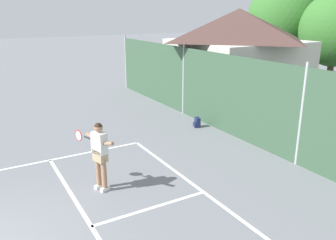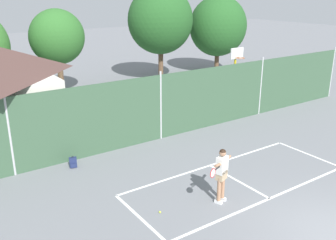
{
  "view_description": "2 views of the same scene",
  "coord_description": "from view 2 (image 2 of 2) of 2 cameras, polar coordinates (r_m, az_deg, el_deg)",
  "views": [
    {
      "loc": [
        6.51,
        0.66,
        4.52
      ],
      "look_at": [
        -1.58,
        5.34,
        1.57
      ],
      "focal_mm": 37.03,
      "sensor_mm": 36.0,
      "label": 1
    },
    {
      "loc": [
        -8.98,
        -4.69,
        6.53
      ],
      "look_at": [
        -0.78,
        7.28,
        1.53
      ],
      "focal_mm": 40.57,
      "sensor_mm": 36.0,
      "label": 2
    }
  ],
  "objects": [
    {
      "name": "court_markings",
      "position": [
        12.32,
        21.6,
        -14.5
      ],
      "size": [
        8.3,
        11.1,
        0.01
      ],
      "color": "white",
      "rests_on": "ground"
    },
    {
      "name": "treeline_backdrop",
      "position": [
        25.76,
        -11.16,
        12.97
      ],
      "size": [
        26.77,
        4.35,
        6.87
      ],
      "color": "brown",
      "rests_on": "ground"
    },
    {
      "name": "tennis_ball",
      "position": [
        12.04,
        -1.21,
        -13.66
      ],
      "size": [
        0.07,
        0.07,
        0.07
      ],
      "primitive_type": "sphere",
      "color": "#CCE033",
      "rests_on": "ground"
    },
    {
      "name": "chainlink_fence",
      "position": [
        17.13,
        -1.11,
        1.92
      ],
      "size": [
        26.09,
        0.09,
        3.15
      ],
      "color": "#38563D",
      "rests_on": "ground"
    },
    {
      "name": "tennis_player",
      "position": [
        12.2,
        8.06,
        -7.59
      ],
      "size": [
        1.34,
        0.62,
        1.85
      ],
      "color": "silver",
      "rests_on": "ground"
    },
    {
      "name": "basketball_hoop",
      "position": [
        21.5,
        10.11,
        7.38
      ],
      "size": [
        0.9,
        0.67,
        3.55
      ],
      "color": "yellow",
      "rests_on": "ground"
    },
    {
      "name": "backpack_navy",
      "position": [
        15.22,
        -14.07,
        -6.23
      ],
      "size": [
        0.32,
        0.3,
        0.46
      ],
      "color": "navy",
      "rests_on": "ground"
    }
  ]
}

